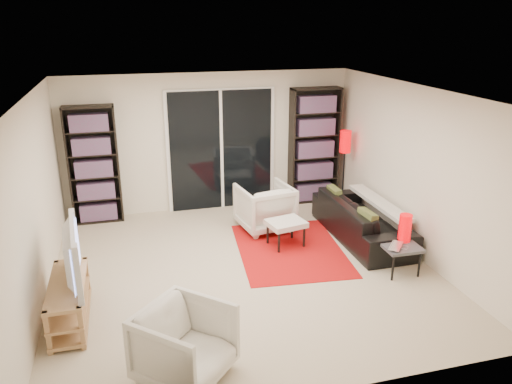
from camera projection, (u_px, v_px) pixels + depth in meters
floor at (244, 269)px, 6.82m from camera, size 5.00×5.00×0.00m
wall_back at (209, 142)px, 8.70m from camera, size 5.00×0.02×2.40m
wall_front at (315, 279)px, 4.15m from camera, size 5.00×0.02×2.40m
wall_left at (35, 204)px, 5.81m from camera, size 0.02×5.00×2.40m
wall_right at (415, 172)px, 7.04m from camera, size 0.02×5.00×2.40m
ceiling at (243, 93)px, 6.03m from camera, size 5.00×5.00×0.02m
sliding_door at (221, 150)px, 8.77m from camera, size 1.92×0.08×2.16m
bookshelf_left at (94, 165)px, 8.14m from camera, size 0.80×0.30×1.95m
bookshelf_right at (314, 146)px, 9.07m from camera, size 0.90×0.30×2.10m
tv_stand at (69, 301)px, 5.57m from camera, size 0.38×1.20×0.50m
tv at (65, 256)px, 5.39m from camera, size 0.26×1.14×0.65m
rug at (290, 249)px, 7.40m from camera, size 1.69×2.16×0.01m
sofa at (362, 219)px, 7.72m from camera, size 0.83×2.10×0.61m
armchair_back at (265, 207)px, 8.03m from camera, size 0.91×0.93×0.75m
armchair_front at (185, 344)px, 4.68m from camera, size 1.10×1.10×0.72m
ottoman at (286, 224)px, 7.43m from camera, size 0.61×0.54×0.40m
side_table at (400, 248)px, 6.65m from camera, size 0.49×0.49×0.40m
laptop at (400, 247)px, 6.53m from camera, size 0.40×0.41×0.03m
table_lamp at (405, 228)px, 6.69m from camera, size 0.17×0.17×0.38m
floor_lamp at (345, 149)px, 8.69m from camera, size 0.21×0.21×1.42m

